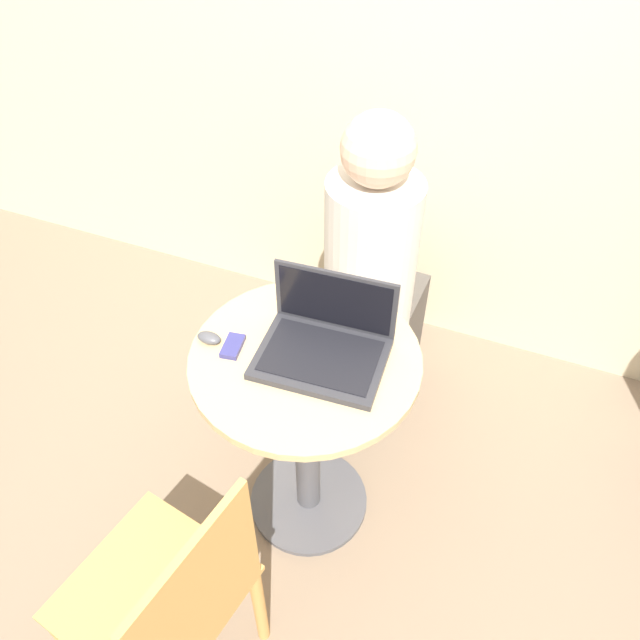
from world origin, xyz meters
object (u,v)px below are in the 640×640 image
laptop (325,342)px  chair_empty (172,605)px  person_seated (372,296)px  cell_phone (233,346)px

laptop → chair_empty: size_ratio=0.40×
chair_empty → person_seated: size_ratio=0.71×
cell_phone → person_seated: 0.68m
chair_empty → cell_phone: bearing=99.9°
laptop → chair_empty: laptop is taller
laptop → cell_phone: bearing=-161.4°
laptop → chair_empty: (-0.14, -0.65, -0.35)m
laptop → person_seated: bearing=92.4°
chair_empty → person_seated: person_seated is taller
cell_phone → chair_empty: 0.66m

